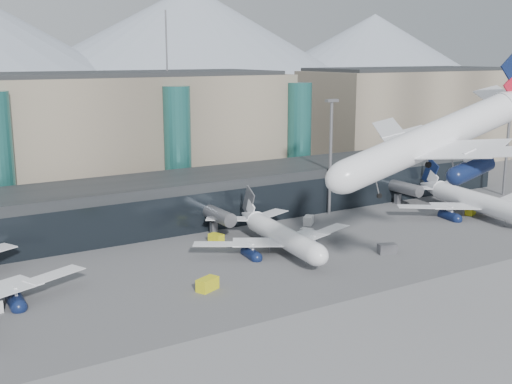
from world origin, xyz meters
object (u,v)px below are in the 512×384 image
(jet_parked_right, at_px, (465,193))
(veh_c, at_px, (387,249))
(lightmast_right, at_px, (508,139))
(jet_parked_mid, at_px, (275,227))
(veh_e, at_px, (470,211))
(veh_g, at_px, (307,232))
(veh_d, at_px, (308,220))
(veh_b, at_px, (216,238))
(lightmast_mid, at_px, (331,150))
(veh_h, at_px, (207,284))
(hero_jet, at_px, (449,126))

(jet_parked_right, bearing_deg, veh_c, 120.25)
(lightmast_right, relative_size, jet_parked_mid, 0.76)
(veh_e, relative_size, veh_g, 1.17)
(jet_parked_right, xyz_separation_m, veh_d, (-36.31, 10.18, -3.64))
(veh_b, relative_size, veh_e, 0.96)
(lightmast_mid, distance_m, veh_e, 34.34)
(jet_parked_mid, xyz_separation_m, veh_c, (15.29, -13.57, -3.19))
(veh_c, height_order, veh_h, veh_h)
(hero_jet, xyz_separation_m, veh_c, (9.65, 21.03, -24.67))
(jet_parked_right, relative_size, veh_b, 13.34)
(hero_jet, bearing_deg, veh_c, 72.90)
(hero_jet, relative_size, jet_parked_right, 1.04)
(jet_parked_mid, bearing_deg, veh_g, -63.72)
(jet_parked_right, height_order, veh_d, jet_parked_right)
(jet_parked_mid, relative_size, veh_g, 13.47)
(veh_c, height_order, veh_g, veh_c)
(jet_parked_mid, height_order, veh_c, jet_parked_mid)
(lightmast_right, relative_size, jet_parked_right, 0.69)
(lightmast_mid, distance_m, jet_parked_mid, 31.24)
(jet_parked_right, bearing_deg, veh_b, 90.97)
(veh_c, xyz_separation_m, veh_g, (-5.33, 17.12, -0.19))
(jet_parked_mid, xyz_separation_m, veh_e, (51.13, -2.00, -3.28))
(jet_parked_right, distance_m, veh_d, 37.89)
(veh_c, xyz_separation_m, veh_d, (0.00, 23.88, -0.02))
(jet_parked_mid, distance_m, veh_e, 51.27)
(jet_parked_mid, relative_size, veh_d, 10.60)
(veh_g, bearing_deg, veh_c, -5.91)
(lightmast_right, height_order, veh_h, lightmast_right)
(veh_d, bearing_deg, lightmast_mid, -13.67)
(veh_c, xyz_separation_m, veh_e, (35.83, 11.57, -0.10))
(veh_d, xyz_separation_m, veh_h, (-35.98, -23.10, 0.07))
(hero_jet, distance_m, jet_parked_mid, 41.11)
(lightmast_right, height_order, jet_parked_mid, lightmast_right)
(veh_h, bearing_deg, hero_jet, -63.11)
(lightmast_right, bearing_deg, veh_b, 179.00)
(veh_c, distance_m, veh_e, 37.65)
(hero_jet, relative_size, veh_h, 11.00)
(veh_e, relative_size, veh_h, 0.82)
(lightmast_mid, xyz_separation_m, veh_e, (26.13, -17.64, -13.60))
(veh_d, bearing_deg, veh_b, 140.66)
(veh_d, distance_m, veh_g, 8.61)
(jet_parked_right, relative_size, veh_e, 12.82)
(lightmast_right, height_order, veh_e, lightmast_right)
(lightmast_mid, xyz_separation_m, hero_jet, (-19.35, -50.24, 11.17))
(veh_c, bearing_deg, veh_g, 126.80)
(veh_e, distance_m, veh_g, 41.54)
(lightmast_right, relative_size, veh_h, 7.28)
(lightmast_right, bearing_deg, lightmast_mid, 170.91)
(veh_b, relative_size, veh_g, 1.12)
(jet_parked_right, bearing_deg, veh_e, 176.94)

